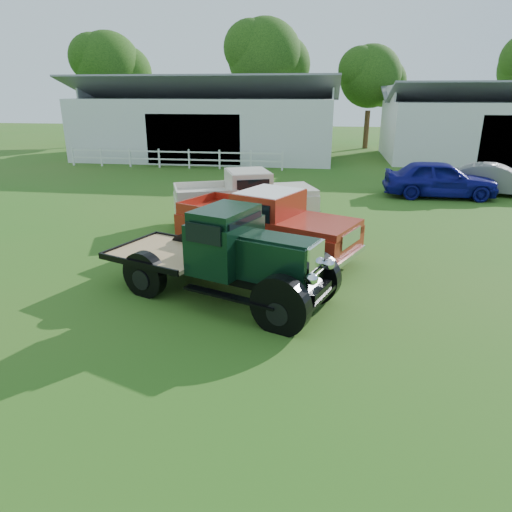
% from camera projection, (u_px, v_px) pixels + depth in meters
% --- Properties ---
extents(ground, '(120.00, 120.00, 0.00)m').
position_uv_depth(ground, '(238.00, 320.00, 9.82)').
color(ground, '#435C1F').
extents(shed_left, '(18.80, 10.20, 5.60)m').
position_uv_depth(shed_left, '(211.00, 118.00, 34.04)').
color(shed_left, silver).
rests_on(shed_left, ground).
extents(shed_right, '(16.80, 9.20, 5.20)m').
position_uv_depth(shed_right, '(505.00, 123.00, 32.07)').
color(shed_right, silver).
rests_on(shed_right, ground).
extents(fence_rail, '(14.20, 0.16, 1.20)m').
position_uv_depth(fence_rail, '(174.00, 158.00, 29.35)').
color(fence_rail, white).
rests_on(fence_rail, ground).
extents(tree_a, '(6.30, 6.30, 10.50)m').
position_uv_depth(tree_a, '(110.00, 85.00, 41.28)').
color(tree_a, black).
rests_on(tree_a, ground).
extents(tree_b, '(6.90, 6.90, 11.50)m').
position_uv_depth(tree_b, '(265.00, 79.00, 40.06)').
color(tree_b, black).
rests_on(tree_b, ground).
extents(tree_c, '(5.40, 5.40, 9.00)m').
position_uv_depth(tree_c, '(369.00, 94.00, 38.28)').
color(tree_c, black).
rests_on(tree_c, ground).
extents(vintage_flatbed, '(5.92, 3.98, 2.18)m').
position_uv_depth(vintage_flatbed, '(222.00, 253.00, 10.61)').
color(vintage_flatbed, black).
rests_on(vintage_flatbed, ground).
extents(red_pickup, '(5.89, 4.21, 2.01)m').
position_uv_depth(red_pickup, '(265.00, 224.00, 13.32)').
color(red_pickup, maroon).
rests_on(red_pickup, ground).
extents(white_pickup, '(5.66, 3.84, 1.94)m').
position_uv_depth(white_pickup, '(245.00, 198.00, 16.65)').
color(white_pickup, beige).
rests_on(white_pickup, ground).
extents(misc_car_blue, '(5.00, 2.02, 1.70)m').
position_uv_depth(misc_car_blue, '(440.00, 179.00, 21.05)').
color(misc_car_blue, navy).
rests_on(misc_car_blue, ground).
extents(misc_car_grey, '(4.58, 2.77, 1.43)m').
position_uv_depth(misc_car_grey, '(496.00, 180.00, 21.62)').
color(misc_car_grey, '#606060').
rests_on(misc_car_grey, ground).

